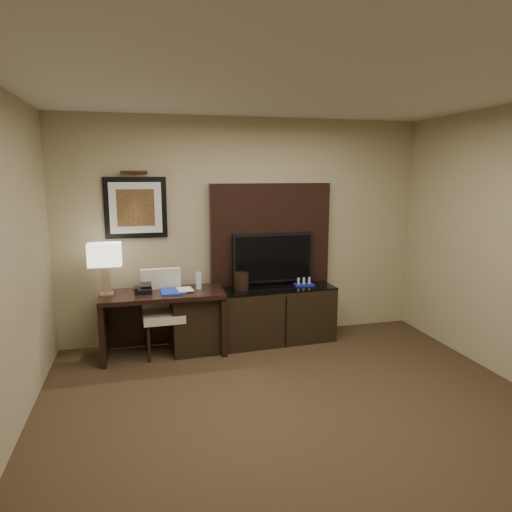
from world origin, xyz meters
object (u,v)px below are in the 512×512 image
object	(u,v)px
credenza	(253,316)
table_lamp	(106,271)
desk_phone	(143,289)
water_bottle	(199,280)
desk	(164,323)
ice_bucket	(241,281)
tv	(273,257)
desk_chair	(163,315)
minibar_tray	(304,282)

from	to	relation	value
credenza	table_lamp	bearing A→B (deg)	178.57
credenza	table_lamp	world-z (taller)	table_lamp
desk_phone	water_bottle	bearing A→B (deg)	4.11
table_lamp	water_bottle	xyz separation A→B (m)	(1.01, -0.00, -0.17)
desk	credenza	distance (m)	1.08
desk_phone	credenza	bearing A→B (deg)	3.95
water_bottle	ice_bucket	world-z (taller)	water_bottle
tv	credenza	bearing A→B (deg)	-153.27
desk_chair	minibar_tray	bearing A→B (deg)	1.66
desk_chair	ice_bucket	size ratio (longest dim) A/B	4.64
credenza	desk_chair	distance (m)	1.09
desk	desk_phone	world-z (taller)	desk_phone
minibar_tray	desk	bearing A→B (deg)	-176.84
credenza	minibar_tray	size ratio (longest dim) A/B	8.33
minibar_tray	water_bottle	bearing A→B (deg)	-178.49
desk_chair	water_bottle	distance (m)	0.55
desk_phone	ice_bucket	world-z (taller)	ice_bucket
desk_phone	minibar_tray	distance (m)	1.92
minibar_tray	ice_bucket	bearing A→B (deg)	-179.48
credenza	table_lamp	xyz separation A→B (m)	(-1.67, -0.04, 0.65)
desk_chair	table_lamp	size ratio (longest dim) A/B	1.77
tv	desk_chair	bearing A→B (deg)	-169.42
desk_chair	water_bottle	world-z (taller)	desk_chair
desk_phone	minibar_tray	world-z (taller)	desk_phone
water_bottle	desk_chair	bearing A→B (deg)	-170.08
desk_chair	minibar_tray	size ratio (longest dim) A/B	3.98
tv	ice_bucket	size ratio (longest dim) A/B	4.93
ice_bucket	tv	bearing A→B (deg)	19.60
tv	ice_bucket	distance (m)	0.51
credenza	table_lamp	distance (m)	1.79
desk_chair	desk_phone	xyz separation A→B (m)	(-0.21, 0.03, 0.30)
credenza	tv	xyz separation A→B (m)	(0.28, 0.14, 0.68)
water_bottle	ice_bucket	distance (m)	0.51
credenza	desk_phone	size ratio (longest dim) A/B	10.75
water_bottle	ice_bucket	bearing A→B (deg)	3.06
desk	tv	size ratio (longest dim) A/B	1.36
desk_phone	desk_chair	bearing A→B (deg)	-8.33
tv	water_bottle	xyz separation A→B (m)	(-0.94, -0.18, -0.19)
desk_chair	desk_phone	bearing A→B (deg)	169.45
credenza	table_lamp	size ratio (longest dim) A/B	3.71
desk	minibar_tray	distance (m)	1.75
desk_phone	minibar_tray	xyz separation A→B (m)	(1.92, 0.08, -0.05)
tv	desk_phone	distance (m)	1.59
desk_chair	ice_bucket	world-z (taller)	desk_chair
water_bottle	desk_phone	bearing A→B (deg)	-176.21
table_lamp	tv	bearing A→B (deg)	5.25
desk	desk_chair	distance (m)	0.11
table_lamp	desk_chair	bearing A→B (deg)	-7.00
tv	ice_bucket	world-z (taller)	tv
ice_bucket	minibar_tray	world-z (taller)	ice_bucket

